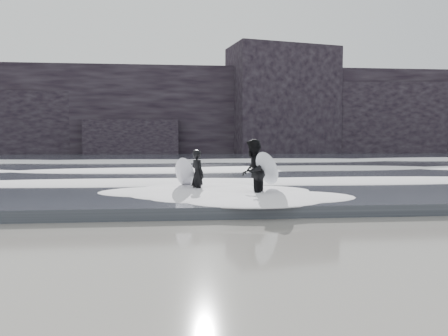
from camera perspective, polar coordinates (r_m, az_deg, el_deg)
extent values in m
plane|color=brown|center=(7.62, 15.83, -10.48)|extent=(120.00, 120.00, 0.00)
cube|color=#32363E|center=(36.01, -1.29, 1.01)|extent=(90.00, 52.00, 0.30)
cube|color=black|center=(53.03, -2.70, 7.12)|extent=(70.00, 9.00, 10.00)
ellipsoid|color=white|center=(16.16, 4.11, -1.44)|extent=(60.00, 3.20, 0.20)
ellipsoid|color=white|center=(23.07, 1.16, 0.16)|extent=(60.00, 4.00, 0.24)
ellipsoid|color=white|center=(32.01, -0.75, 1.21)|extent=(60.00, 4.80, 0.30)
imported|color=black|center=(13.75, -3.47, -0.81)|extent=(0.59, 0.67, 1.53)
ellipsoid|color=white|center=(13.79, -5.14, -0.68)|extent=(0.73, 2.00, 1.16)
imported|color=black|center=(12.55, 3.80, -0.49)|extent=(0.96, 1.09, 1.86)
ellipsoid|color=silver|center=(12.62, 5.68, -0.16)|extent=(1.23, 2.12, 1.16)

